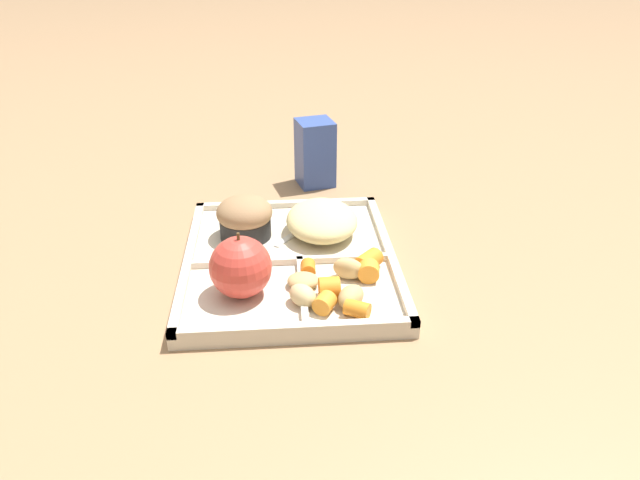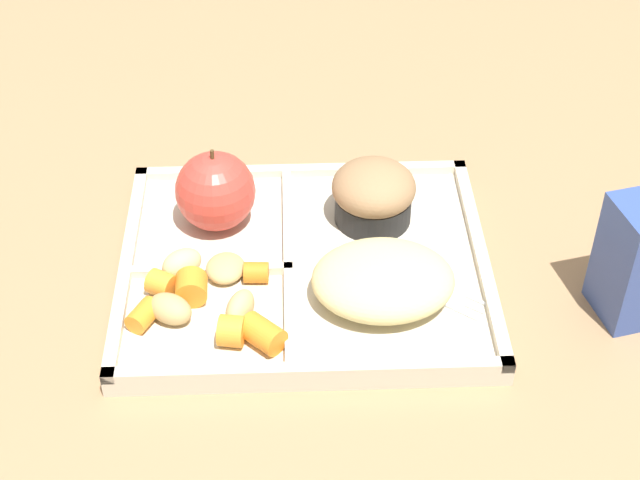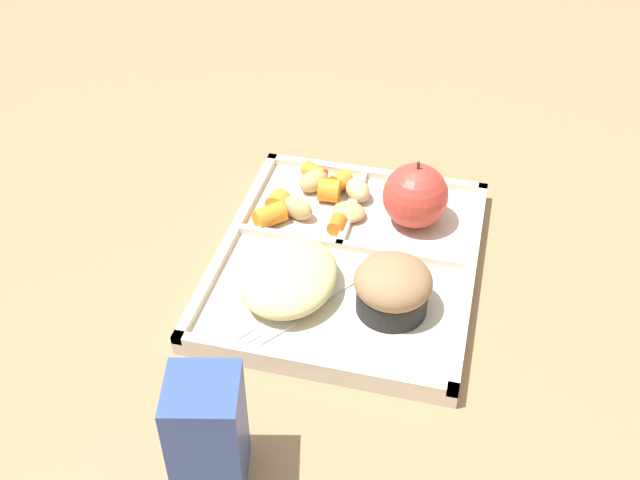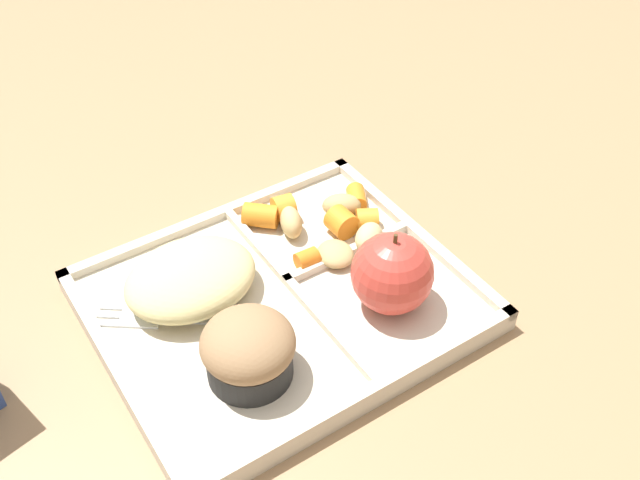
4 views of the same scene
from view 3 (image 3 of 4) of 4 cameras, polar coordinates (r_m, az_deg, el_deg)
ground at (r=0.84m, az=1.99°, el=-2.08°), size 6.00×6.00×0.00m
lunch_tray at (r=0.84m, az=2.01°, el=-1.61°), size 0.32×0.27×0.02m
green_apple at (r=0.86m, az=7.03°, el=3.25°), size 0.07×0.07×0.08m
bran_muffin at (r=0.76m, az=5.37°, el=-3.50°), size 0.08×0.08×0.06m
carrot_slice_center at (r=0.87m, az=-3.73°, el=1.81°), size 0.04×0.04×0.02m
carrot_slice_edge at (r=0.86m, az=1.25°, el=1.16°), size 0.02×0.02×0.02m
carrot_slice_tilted at (r=0.91m, az=0.70°, el=3.67°), size 0.03×0.02×0.03m
carrot_slice_large at (r=0.94m, az=-0.41°, el=5.03°), size 0.03×0.03×0.02m
carrot_slice_near_corner at (r=0.89m, az=-3.07°, el=2.80°), size 0.02×0.03×0.03m
carrot_slice_back at (r=0.93m, az=1.54°, el=4.39°), size 0.03×0.03×0.02m
potato_chunk_browned at (r=0.91m, az=2.80°, el=3.69°), size 0.05×0.04×0.02m
potato_chunk_corner at (r=0.88m, az=2.13°, el=2.09°), size 0.04×0.04×0.02m
potato_chunk_large at (r=0.88m, az=-1.66°, el=2.37°), size 0.03×0.04×0.03m
potato_chunk_wedge at (r=0.92m, az=-0.48°, el=4.35°), size 0.05×0.04×0.02m
egg_noodle_pile at (r=0.78m, az=-2.36°, el=-2.66°), size 0.12×0.10×0.04m
meatball_center at (r=0.78m, az=-3.39°, el=-3.30°), size 0.04×0.04×0.04m
meatball_side at (r=0.79m, az=-0.85°, el=-2.96°), size 0.03×0.03×0.03m
meatball_front at (r=0.78m, az=-0.94°, el=-2.96°), size 0.04×0.04×0.04m
meatball_back at (r=0.80m, az=-2.70°, el=-1.90°), size 0.04×0.04×0.04m
plastic_fork at (r=0.77m, az=-2.02°, el=-5.58°), size 0.13×0.10×0.00m
milk_carton at (r=0.64m, az=-8.29°, el=-13.84°), size 0.07×0.07×0.11m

